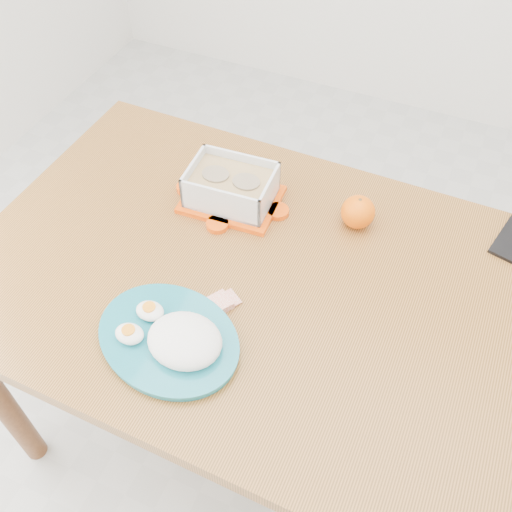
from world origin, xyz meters
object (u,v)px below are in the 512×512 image
at_px(orange_fruit, 358,212).
at_px(rice_plate, 173,337).
at_px(dining_table, 256,299).
at_px(food_container, 231,187).

relative_size(orange_fruit, rice_plate, 0.22).
distance_m(dining_table, orange_fruit, 0.31).
bearing_deg(orange_fruit, dining_table, -123.25).
bearing_deg(food_container, orange_fruit, 5.84).
bearing_deg(orange_fruit, rice_plate, -116.22).
bearing_deg(orange_fruit, food_container, -170.50).
relative_size(dining_table, orange_fruit, 16.29).
xyz_separation_m(dining_table, orange_fruit, (0.15, 0.23, 0.13)).
xyz_separation_m(orange_fruit, rice_plate, (-0.23, -0.46, -0.01)).
height_order(dining_table, orange_fruit, orange_fruit).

